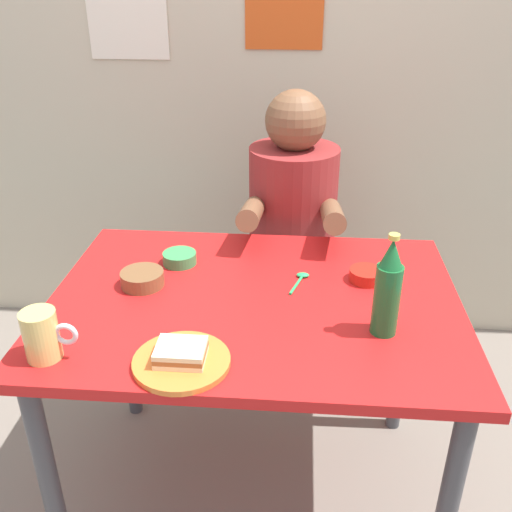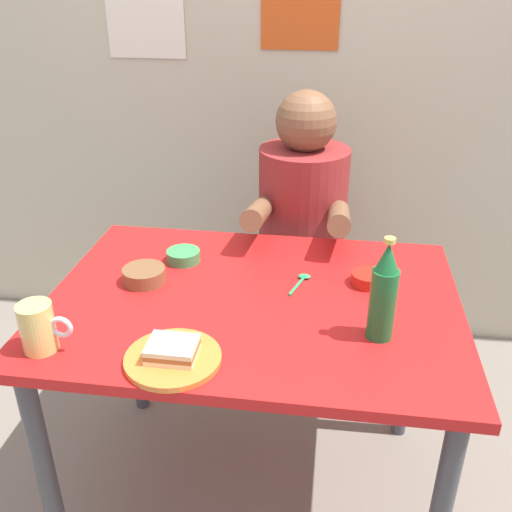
% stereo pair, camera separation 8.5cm
% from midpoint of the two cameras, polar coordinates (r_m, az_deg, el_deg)
% --- Properties ---
extents(ground_plane, '(6.00, 6.00, 0.00)m').
position_cam_midpoint_polar(ground_plane, '(2.02, 1.08, -22.44)').
color(ground_plane, slate).
extents(wall_back, '(4.40, 0.09, 2.60)m').
position_cam_midpoint_polar(wall_back, '(2.36, 4.83, 21.38)').
color(wall_back, '#BCB299').
rests_on(wall_back, ground).
extents(dining_table, '(1.10, 0.80, 0.74)m').
position_cam_midpoint_polar(dining_table, '(1.58, 1.28, -7.09)').
color(dining_table, red).
rests_on(dining_table, ground).
extents(stool, '(0.34, 0.34, 0.45)m').
position_cam_midpoint_polar(stool, '(2.27, 5.40, -4.57)').
color(stool, '#4C4C51').
rests_on(stool, ground).
extents(person_seated, '(0.33, 0.56, 0.72)m').
position_cam_midpoint_polar(person_seated, '(2.07, 5.88, 5.13)').
color(person_seated, maroon).
rests_on(person_seated, stool).
extents(plate_orange, '(0.22, 0.22, 0.01)m').
position_cam_midpoint_polar(plate_orange, '(1.31, -6.47, -10.23)').
color(plate_orange, orange).
rests_on(plate_orange, dining_table).
extents(sandwich, '(0.11, 0.09, 0.04)m').
position_cam_midpoint_polar(sandwich, '(1.29, -6.53, -9.35)').
color(sandwich, beige).
rests_on(sandwich, plate_orange).
extents(beer_mug, '(0.13, 0.08, 0.12)m').
position_cam_midpoint_polar(beer_mug, '(1.38, -19.35, -6.80)').
color(beer_mug, '#D1BC66').
rests_on(beer_mug, dining_table).
extents(beer_bottle, '(0.06, 0.06, 0.26)m').
position_cam_midpoint_polar(beer_bottle, '(1.36, 14.44, -3.73)').
color(beer_bottle, '#19602D').
rests_on(beer_bottle, dining_table).
extents(sambal_bowl_red, '(0.10, 0.10, 0.03)m').
position_cam_midpoint_polar(sambal_bowl_red, '(1.62, 12.68, -2.20)').
color(sambal_bowl_red, '#B21E14').
rests_on(sambal_bowl_red, dining_table).
extents(dip_bowl_green, '(0.10, 0.10, 0.03)m').
position_cam_midpoint_polar(dip_bowl_green, '(1.71, -5.91, 0.04)').
color(dip_bowl_green, '#388C4C').
rests_on(dip_bowl_green, dining_table).
extents(condiment_bowl_brown, '(0.12, 0.12, 0.04)m').
position_cam_midpoint_polar(condiment_bowl_brown, '(1.61, -9.70, -1.86)').
color(condiment_bowl_brown, brown).
rests_on(condiment_bowl_brown, dining_table).
extents(spoon, '(0.06, 0.12, 0.01)m').
position_cam_midpoint_polar(spoon, '(1.61, 6.09, -2.45)').
color(spoon, '#26A559').
rests_on(spoon, dining_table).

